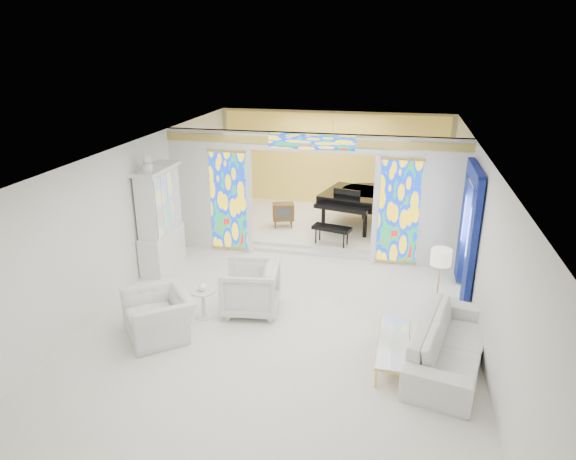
% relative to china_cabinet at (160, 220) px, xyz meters
% --- Properties ---
extents(floor, '(12.00, 12.00, 0.00)m').
position_rel_china_cabinet_xyz_m(floor, '(3.22, -0.60, -1.17)').
color(floor, silver).
rests_on(floor, ground).
extents(ceiling, '(7.00, 12.00, 0.02)m').
position_rel_china_cabinet_xyz_m(ceiling, '(3.22, -0.60, 1.83)').
color(ceiling, white).
rests_on(ceiling, wall_back).
extents(wall_back, '(7.00, 0.02, 3.00)m').
position_rel_china_cabinet_xyz_m(wall_back, '(3.22, 5.40, 0.33)').
color(wall_back, silver).
rests_on(wall_back, floor).
extents(wall_front, '(7.00, 0.02, 3.00)m').
position_rel_china_cabinet_xyz_m(wall_front, '(3.22, -6.60, 0.33)').
color(wall_front, silver).
rests_on(wall_front, floor).
extents(wall_left, '(0.02, 12.00, 3.00)m').
position_rel_china_cabinet_xyz_m(wall_left, '(-0.28, -0.60, 0.33)').
color(wall_left, silver).
rests_on(wall_left, floor).
extents(wall_right, '(0.02, 12.00, 3.00)m').
position_rel_china_cabinet_xyz_m(wall_right, '(6.72, -0.60, 0.33)').
color(wall_right, silver).
rests_on(wall_right, floor).
extents(partition_wall, '(7.00, 0.22, 3.00)m').
position_rel_china_cabinet_xyz_m(partition_wall, '(3.22, 1.40, 0.48)').
color(partition_wall, silver).
rests_on(partition_wall, floor).
extents(stained_glass_left, '(0.90, 0.04, 2.40)m').
position_rel_china_cabinet_xyz_m(stained_glass_left, '(1.19, 1.29, 0.13)').
color(stained_glass_left, gold).
rests_on(stained_glass_left, partition_wall).
extents(stained_glass_right, '(0.90, 0.04, 2.40)m').
position_rel_china_cabinet_xyz_m(stained_glass_right, '(5.25, 1.29, 0.13)').
color(stained_glass_right, gold).
rests_on(stained_glass_right, partition_wall).
extents(stained_glass_transom, '(2.00, 0.04, 0.34)m').
position_rel_china_cabinet_xyz_m(stained_glass_transom, '(3.22, 1.29, 1.65)').
color(stained_glass_transom, gold).
rests_on(stained_glass_transom, partition_wall).
extents(alcove_platform, '(6.80, 3.80, 0.18)m').
position_rel_china_cabinet_xyz_m(alcove_platform, '(3.22, 3.50, -1.08)').
color(alcove_platform, silver).
rests_on(alcove_platform, floor).
extents(gold_curtain_back, '(6.70, 0.10, 2.90)m').
position_rel_china_cabinet_xyz_m(gold_curtain_back, '(3.22, 5.28, 0.33)').
color(gold_curtain_back, '#FBE257').
rests_on(gold_curtain_back, wall_back).
extents(chandelier, '(0.48, 0.48, 0.30)m').
position_rel_china_cabinet_xyz_m(chandelier, '(3.42, 3.40, 1.38)').
color(chandelier, gold).
rests_on(chandelier, ceiling).
extents(blue_drapes, '(0.14, 1.85, 2.65)m').
position_rel_china_cabinet_xyz_m(blue_drapes, '(6.62, 0.10, 0.41)').
color(blue_drapes, navy).
rests_on(blue_drapes, wall_right).
extents(china_cabinet, '(0.56, 1.46, 2.72)m').
position_rel_china_cabinet_xyz_m(china_cabinet, '(0.00, 0.00, 0.00)').
color(china_cabinet, silver).
rests_on(china_cabinet, floor).
extents(armchair_left, '(1.60, 1.62, 0.79)m').
position_rel_china_cabinet_xyz_m(armchair_left, '(1.20, -2.73, -0.77)').
color(armchair_left, silver).
rests_on(armchair_left, floor).
extents(armchair_right, '(1.19, 1.17, 0.97)m').
position_rel_china_cabinet_xyz_m(armchair_right, '(2.54, -1.55, -0.68)').
color(armchair_right, white).
rests_on(armchair_right, floor).
extents(sofa, '(1.56, 2.75, 0.76)m').
position_rel_china_cabinet_xyz_m(sofa, '(6.17, -2.56, -0.79)').
color(sofa, white).
rests_on(sofa, floor).
extents(side_table, '(0.49, 0.49, 0.57)m').
position_rel_china_cabinet_xyz_m(side_table, '(1.74, -1.98, -0.80)').
color(side_table, silver).
rests_on(side_table, floor).
extents(vase, '(0.20, 0.20, 0.20)m').
position_rel_china_cabinet_xyz_m(vase, '(1.74, -1.98, -0.50)').
color(vase, silver).
rests_on(vase, side_table).
extents(coffee_table, '(0.55, 1.65, 0.37)m').
position_rel_china_cabinet_xyz_m(coffee_table, '(5.29, -2.66, -0.83)').
color(coffee_table, white).
rests_on(coffee_table, floor).
extents(floor_lamp, '(0.38, 0.38, 1.49)m').
position_rel_china_cabinet_xyz_m(floor_lamp, '(6.02, -1.28, 0.10)').
color(floor_lamp, gold).
rests_on(floor_lamp, floor).
extents(grand_piano, '(2.28, 3.04, 1.17)m').
position_rel_china_cabinet_xyz_m(grand_piano, '(4.21, 3.41, -0.20)').
color(grand_piano, black).
rests_on(grand_piano, alcove_platform).
extents(tv_console, '(0.65, 0.53, 0.66)m').
position_rel_china_cabinet_xyz_m(tv_console, '(2.20, 2.82, -0.56)').
color(tv_console, brown).
rests_on(tv_console, alcove_platform).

